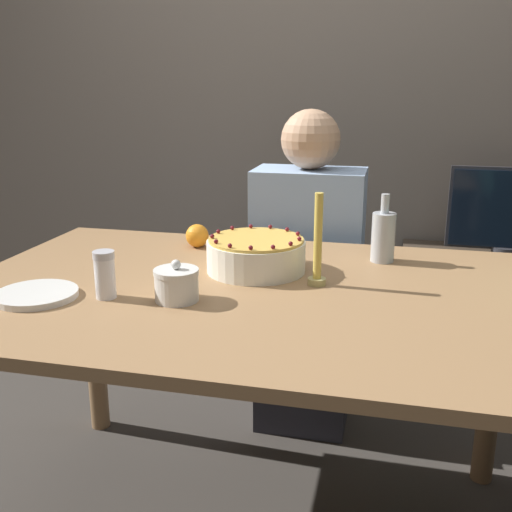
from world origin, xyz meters
TOP-DOWN VIEW (x-y plane):
  - wall_behind at (0.00, 1.40)m, footprint 8.00×0.05m
  - dining_table at (0.00, 0.00)m, footprint 1.53×1.01m
  - cake at (-0.01, 0.15)m, footprint 0.28×0.28m
  - sugar_bowl at (-0.14, -0.13)m, footprint 0.11×0.11m
  - sugar_shaker at (-0.32, -0.15)m, footprint 0.05×0.05m
  - plate_stack at (-0.48, -0.19)m, footprint 0.20×0.20m
  - candle at (0.17, 0.07)m, footprint 0.05×0.05m
  - bottle at (0.33, 0.33)m, footprint 0.07×0.07m
  - orange_fruit_0 at (-0.25, 0.35)m, footprint 0.07×0.07m
  - person_man_blue_shirt at (0.06, 0.71)m, footprint 0.40×0.34m
  - side_cabinet at (0.81, 1.12)m, footprint 0.80×0.47m
  - tv_monitor at (0.81, 1.12)m, footprint 0.47×0.10m

SIDE VIEW (x-z plane):
  - side_cabinet at x=0.81m, z-range 0.00..0.59m
  - person_man_blue_shirt at x=0.06m, z-range -0.08..1.12m
  - dining_table at x=0.00m, z-range 0.28..1.06m
  - tv_monitor at x=0.81m, z-range 0.60..0.97m
  - plate_stack at x=-0.48m, z-range 0.78..0.79m
  - orange_fruit_0 at x=-0.25m, z-range 0.78..0.85m
  - sugar_bowl at x=-0.14m, z-range 0.77..0.87m
  - cake at x=-0.01m, z-range 0.77..0.88m
  - sugar_shaker at x=-0.32m, z-range 0.78..0.90m
  - bottle at x=0.33m, z-range 0.75..0.96m
  - candle at x=0.17m, z-range 0.75..1.00m
  - wall_behind at x=0.00m, z-range 0.00..2.60m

